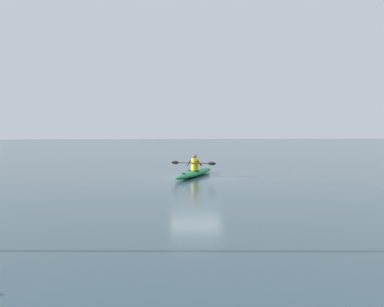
% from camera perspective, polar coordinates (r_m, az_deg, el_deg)
% --- Properties ---
extents(ground_plane, '(160.00, 160.00, 0.00)m').
position_cam_1_polar(ground_plane, '(21.62, 0.54, -3.03)').
color(ground_plane, '#334C56').
extents(kayak, '(2.76, 4.94, 0.31)m').
position_cam_1_polar(kayak, '(21.67, 0.31, -2.60)').
color(kayak, '#19723F').
rests_on(kayak, ground).
extents(kayaker, '(2.12, 1.01, 0.79)m').
position_cam_1_polar(kayaker, '(21.64, 0.33, -1.30)').
color(kayaker, yellow).
rests_on(kayaker, kayak).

